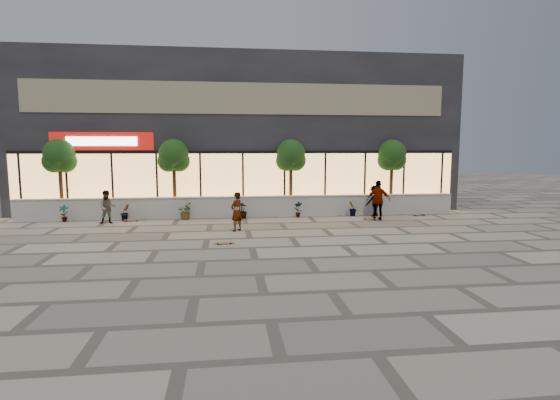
{
  "coord_description": "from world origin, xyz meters",
  "views": [
    {
      "loc": [
        -0.85,
        -14.96,
        3.49
      ],
      "look_at": [
        1.36,
        3.06,
        1.3
      ],
      "focal_mm": 28.0,
      "sensor_mm": 36.0,
      "label": 1
    }
  ],
  "objects": [
    {
      "name": "skater_left",
      "position": [
        -6.3,
        5.67,
        0.77
      ],
      "size": [
        0.83,
        0.69,
        1.54
      ],
      "primitive_type": "imported",
      "rotation": [
        0.0,
        0.0,
        0.15
      ],
      "color": "tan",
      "rests_on": "ground"
    },
    {
      "name": "tree_west",
      "position": [
        -9.0,
        7.7,
        2.99
      ],
      "size": [
        1.6,
        1.5,
        3.92
      ],
      "color": "#462919",
      "rests_on": "ground"
    },
    {
      "name": "shrub_a",
      "position": [
        -8.5,
        6.45,
        0.41
      ],
      "size": [
        0.43,
        0.29,
        0.81
      ],
      "primitive_type": "imported",
      "color": "#163B13",
      "rests_on": "ground"
    },
    {
      "name": "skater_right_far",
      "position": [
        6.62,
        6.3,
        0.79
      ],
      "size": [
        1.13,
        0.82,
        1.57
      ],
      "primitive_type": "imported",
      "rotation": [
        0.0,
        0.0,
        3.39
      ],
      "color": "maroon",
      "rests_on": "ground"
    },
    {
      "name": "skateboard_right_near",
      "position": [
        6.01,
        5.18,
        0.08
      ],
      "size": [
        0.76,
        0.48,
        0.09
      ],
      "rotation": [
        0.0,
        0.0,
        -0.42
      ],
      "color": "brown",
      "rests_on": "ground"
    },
    {
      "name": "skater_right_near",
      "position": [
        6.39,
        5.15,
        0.96
      ],
      "size": [
        1.2,
        0.69,
        1.92
      ],
      "primitive_type": "imported",
      "rotation": [
        0.0,
        0.0,
        2.93
      ],
      "color": "silver",
      "rests_on": "ground"
    },
    {
      "name": "planter_wall",
      "position": [
        0.0,
        7.0,
        0.52
      ],
      "size": [
        22.0,
        0.42,
        1.04
      ],
      "color": "beige",
      "rests_on": "ground"
    },
    {
      "name": "shrub_b",
      "position": [
        -5.7,
        6.45,
        0.41
      ],
      "size": [
        0.57,
        0.57,
        0.81
      ],
      "primitive_type": "imported",
      "rotation": [
        0.0,
        0.0,
        0.82
      ],
      "color": "#163B13",
      "rests_on": "ground"
    },
    {
      "name": "shrub_f",
      "position": [
        5.5,
        6.45,
        0.41
      ],
      "size": [
        0.55,
        0.57,
        0.81
      ],
      "primitive_type": "imported",
      "rotation": [
        0.0,
        0.0,
        4.1
      ],
      "color": "#163B13",
      "rests_on": "ground"
    },
    {
      "name": "retail_building",
      "position": [
        -0.0,
        12.49,
        4.25
      ],
      "size": [
        24.0,
        9.17,
        8.5
      ],
      "color": "black",
      "rests_on": "ground"
    },
    {
      "name": "tree_mideast",
      "position": [
        2.5,
        7.7,
        2.99
      ],
      "size": [
        1.6,
        1.5,
        3.92
      ],
      "color": "#462919",
      "rests_on": "ground"
    },
    {
      "name": "shrub_e",
      "position": [
        2.7,
        6.45,
        0.41
      ],
      "size": [
        0.46,
        0.35,
        0.81
      ],
      "primitive_type": "imported",
      "rotation": [
        0.0,
        0.0,
        3.28
      ],
      "color": "#163B13",
      "rests_on": "ground"
    },
    {
      "name": "shrub_c",
      "position": [
        -2.9,
        6.45,
        0.41
      ],
      "size": [
        0.68,
        0.77,
        0.81
      ],
      "primitive_type": "imported",
      "rotation": [
        0.0,
        0.0,
        1.64
      ],
      "color": "#163B13",
      "rests_on": "ground"
    },
    {
      "name": "skateboard_center",
      "position": [
        -0.97,
        0.68,
        0.07
      ],
      "size": [
        0.76,
        0.29,
        0.09
      ],
      "rotation": [
        0.0,
        0.0,
        0.13
      ],
      "color": "#976231",
      "rests_on": "ground"
    },
    {
      "name": "tree_midwest",
      "position": [
        -3.5,
        7.7,
        2.99
      ],
      "size": [
        1.6,
        1.5,
        3.92
      ],
      "color": "#462919",
      "rests_on": "ground"
    },
    {
      "name": "ground",
      "position": [
        0.0,
        0.0,
        0.0
      ],
      "size": [
        80.0,
        80.0,
        0.0
      ],
      "primitive_type": "plane",
      "color": "#A09A8B",
      "rests_on": "ground"
    },
    {
      "name": "skater_center",
      "position": [
        -0.46,
        3.18,
        0.82
      ],
      "size": [
        0.7,
        0.7,
        1.64
      ],
      "primitive_type": "imported",
      "rotation": [
        0.0,
        0.0,
        3.92
      ],
      "color": "white",
      "rests_on": "ground"
    },
    {
      "name": "skateboard_left",
      "position": [
        -5.37,
        6.2,
        0.07
      ],
      "size": [
        0.72,
        0.3,
        0.08
      ],
      "rotation": [
        0.0,
        0.0,
        0.18
      ],
      "color": "#E0522A",
      "rests_on": "ground"
    },
    {
      "name": "skateboard_right_far",
      "position": [
        8.97,
        6.2,
        0.08
      ],
      "size": [
        0.82,
        0.35,
        0.1
      ],
      "rotation": [
        0.0,
        0.0,
        0.19
      ],
      "color": "#73549B",
      "rests_on": "ground"
    },
    {
      "name": "tree_east",
      "position": [
        8.0,
        7.7,
        2.99
      ],
      "size": [
        1.6,
        1.5,
        3.92
      ],
      "color": "#462919",
      "rests_on": "ground"
    },
    {
      "name": "shrub_d",
      "position": [
        -0.1,
        6.45,
        0.41
      ],
      "size": [
        0.64,
        0.64,
        0.81
      ],
      "primitive_type": "imported",
      "rotation": [
        0.0,
        0.0,
        2.46
      ],
      "color": "#163B13",
      "rests_on": "ground"
    }
  ]
}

